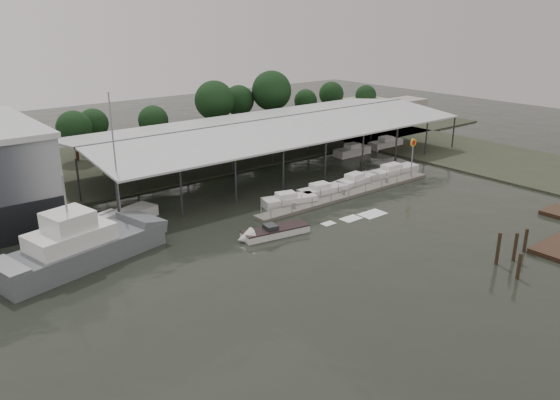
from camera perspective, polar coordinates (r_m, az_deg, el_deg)
ground at (r=51.87m, az=3.51°, el=-5.63°), size 200.00×200.00×0.00m
land_strip_far at (r=85.80m, az=-15.69°, el=3.82°), size 140.00×30.00×0.30m
land_strip_east at (r=91.53m, az=20.50°, el=4.25°), size 20.00×60.00×0.30m
covered_boat_shed at (r=81.01m, az=-0.81°, el=8.04°), size 58.24×24.00×6.96m
floating_dock at (r=68.25m, az=7.22°, el=0.61°), size 28.00×2.00×1.40m
shell_fuel_sign at (r=76.04m, az=13.70°, el=5.06°), size 1.10×0.18×5.55m
distant_commercial_buildings at (r=122.33m, az=10.10°, el=9.48°), size 22.00×8.00×4.00m
grey_trawler at (r=52.60m, az=-19.94°, el=-4.57°), size 16.42×8.13×8.84m
white_sailboat at (r=60.53m, az=-16.72°, el=-2.05°), size 9.85×5.51×14.33m
speedboat_underway at (r=55.49m, az=-1.06°, el=-3.45°), size 18.69×4.98×2.00m
moored_cruiser_0 at (r=64.28m, az=0.93°, el=-0.02°), size 6.78×3.78×1.70m
moored_cruiser_1 at (r=67.94m, az=4.45°, el=0.99°), size 6.65×2.74×1.70m
moored_cruiser_2 at (r=72.54m, az=8.02°, el=2.03°), size 7.13×3.06×1.70m
moored_cruiser_3 at (r=77.85m, az=11.76°, el=3.00°), size 8.24×2.48×1.70m
mooring_pilings at (r=53.23m, az=24.85°, el=-5.64°), size 6.10×6.99×3.66m
horizon_tree_line at (r=101.72m, az=-4.27°, el=10.22°), size 67.38×10.05×11.27m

